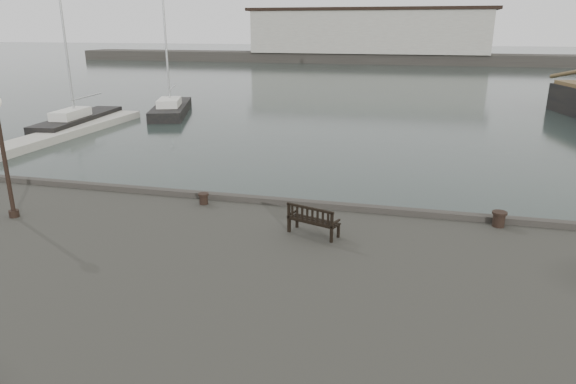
% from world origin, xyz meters
% --- Properties ---
extents(ground, '(400.00, 400.00, 0.00)m').
position_xyz_m(ground, '(0.00, 0.00, 0.00)').
color(ground, black).
rests_on(ground, ground).
extents(pontoon, '(2.00, 24.00, 0.50)m').
position_xyz_m(pontoon, '(-20.00, 10.00, 0.25)').
color(pontoon, '#B6B5A9').
rests_on(pontoon, ground).
extents(breakwater, '(140.00, 9.50, 12.20)m').
position_xyz_m(breakwater, '(-4.56, 92.00, 4.30)').
color(breakwater, '#383530').
rests_on(breakwater, ground).
extents(bench, '(1.52, 0.94, 0.83)m').
position_xyz_m(bench, '(0.28, -2.42, 1.82)').
color(bench, black).
rests_on(bench, quay).
extents(bollard_left, '(0.36, 0.36, 0.36)m').
position_xyz_m(bollard_left, '(-3.66, -0.76, 1.74)').
color(bollard_left, black).
rests_on(bollard_left, quay).
extents(bollard_right, '(0.46, 0.46, 0.44)m').
position_xyz_m(bollard_right, '(5.29, -0.50, 1.78)').
color(bollard_right, black).
rests_on(bollard_right, quay).
extents(lamp_post, '(0.37, 0.37, 3.74)m').
position_xyz_m(lamp_post, '(-8.71, -3.25, 3.96)').
color(lamp_post, black).
rests_on(lamp_post, quay).
extents(yacht_b, '(3.12, 9.87, 12.87)m').
position_xyz_m(yacht_b, '(-21.27, 17.27, 0.25)').
color(yacht_b, black).
rests_on(yacht_b, ground).
extents(yacht_d, '(5.51, 9.75, 11.90)m').
position_xyz_m(yacht_d, '(-17.31, 24.19, 0.23)').
color(yacht_d, black).
rests_on(yacht_d, ground).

